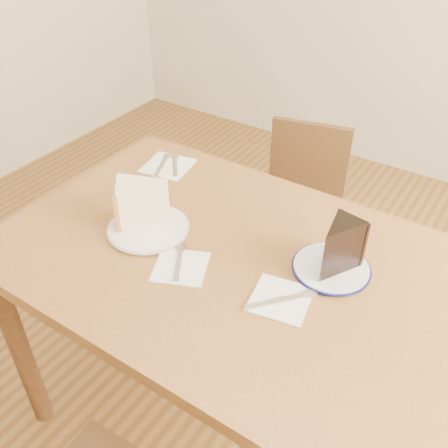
% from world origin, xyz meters
% --- Properties ---
extents(ground, '(4.00, 4.00, 0.00)m').
position_xyz_m(ground, '(0.00, 0.00, 0.00)').
color(ground, '#4C2F14').
rests_on(ground, ground).
extents(table, '(1.20, 0.80, 0.75)m').
position_xyz_m(table, '(0.00, 0.00, 0.65)').
color(table, '#533216').
rests_on(table, ground).
extents(chair_far, '(0.44, 0.44, 0.75)m').
position_xyz_m(chair_far, '(-0.13, 0.71, 0.42)').
color(chair_far, black).
rests_on(chair_far, ground).
extents(plate_cream, '(0.21, 0.21, 0.01)m').
position_xyz_m(plate_cream, '(-0.24, -0.04, 0.76)').
color(plate_cream, white).
rests_on(plate_cream, table).
extents(plate_navy, '(0.19, 0.19, 0.01)m').
position_xyz_m(plate_navy, '(0.24, 0.09, 0.76)').
color(plate_navy, white).
rests_on(plate_navy, table).
extents(carrot_cake, '(0.16, 0.16, 0.11)m').
position_xyz_m(carrot_cake, '(-0.26, -0.01, 0.82)').
color(carrot_cake, beige).
rests_on(carrot_cake, plate_cream).
extents(chocolate_cake, '(0.10, 0.13, 0.12)m').
position_xyz_m(chocolate_cake, '(0.25, 0.08, 0.82)').
color(chocolate_cake, black).
rests_on(chocolate_cake, plate_navy).
extents(napkin_cream, '(0.17, 0.17, 0.00)m').
position_xyz_m(napkin_cream, '(-0.07, -0.11, 0.75)').
color(napkin_cream, white).
rests_on(napkin_cream, table).
extents(napkin_navy, '(0.15, 0.15, 0.00)m').
position_xyz_m(napkin_navy, '(0.19, -0.07, 0.75)').
color(napkin_navy, white).
rests_on(napkin_navy, table).
extents(napkin_spare, '(0.17, 0.17, 0.00)m').
position_xyz_m(napkin_spare, '(-0.41, 0.26, 0.75)').
color(napkin_spare, white).
rests_on(napkin_spare, table).
extents(fork_cream, '(0.09, 0.13, 0.00)m').
position_xyz_m(fork_cream, '(-0.08, -0.10, 0.76)').
color(fork_cream, silver).
rests_on(fork_cream, napkin_cream).
extents(knife_navy, '(0.12, 0.14, 0.00)m').
position_xyz_m(knife_navy, '(0.19, -0.07, 0.76)').
color(knife_navy, silver).
rests_on(knife_navy, napkin_navy).
extents(fork_spare, '(0.10, 0.12, 0.00)m').
position_xyz_m(fork_spare, '(-0.38, 0.27, 0.76)').
color(fork_spare, white).
rests_on(fork_spare, napkin_spare).
extents(knife_spare, '(0.07, 0.15, 0.00)m').
position_xyz_m(knife_spare, '(-0.42, 0.24, 0.76)').
color(knife_spare, white).
rests_on(knife_spare, napkin_spare).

